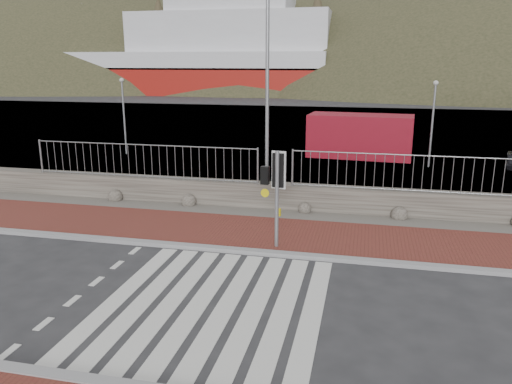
% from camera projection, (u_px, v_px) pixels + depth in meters
% --- Properties ---
extents(ground, '(220.00, 220.00, 0.00)m').
position_uv_depth(ground, '(213.00, 305.00, 10.57)').
color(ground, '#28282B').
rests_on(ground, ground).
extents(sidewalk_far, '(40.00, 3.00, 0.08)m').
position_uv_depth(sidewalk_far, '(258.00, 233.00, 14.81)').
color(sidewalk_far, brown).
rests_on(sidewalk_far, ground).
extents(kerb_far, '(40.00, 0.25, 0.12)m').
position_uv_depth(kerb_far, '(246.00, 251.00, 13.39)').
color(kerb_far, gray).
rests_on(kerb_far, ground).
extents(zebra_crossing, '(4.62, 5.60, 0.01)m').
position_uv_depth(zebra_crossing, '(213.00, 304.00, 10.57)').
color(zebra_crossing, silver).
rests_on(zebra_crossing, ground).
extents(gravel_strip, '(40.00, 1.50, 0.06)m').
position_uv_depth(gravel_strip, '(271.00, 214.00, 16.70)').
color(gravel_strip, '#59544C').
rests_on(gravel_strip, ground).
extents(stone_wall, '(40.00, 0.60, 0.90)m').
position_uv_depth(stone_wall, '(275.00, 196.00, 17.34)').
color(stone_wall, '#46413A').
rests_on(stone_wall, ground).
extents(railing, '(18.07, 0.07, 1.22)m').
position_uv_depth(railing, '(275.00, 158.00, 16.85)').
color(railing, gray).
rests_on(railing, stone_wall).
extents(quay, '(120.00, 40.00, 0.50)m').
position_uv_depth(quay, '(326.00, 131.00, 36.90)').
color(quay, '#4C4C4F').
rests_on(quay, ground).
extents(water, '(220.00, 50.00, 0.05)m').
position_uv_depth(water, '(347.00, 98.00, 69.92)').
color(water, '#3F4C54').
rests_on(water, ground).
extents(ferry, '(50.00, 16.00, 20.00)m').
position_uv_depth(ferry, '(192.00, 58.00, 78.49)').
color(ferry, maroon).
rests_on(ferry, ground).
extents(hills_backdrop, '(254.00, 90.00, 100.00)m').
position_uv_depth(hills_backdrop, '(383.00, 208.00, 97.96)').
color(hills_backdrop, '#2C2F1C').
rests_on(hills_backdrop, ground).
extents(traffic_signal_far, '(0.66, 0.29, 2.73)m').
position_uv_depth(traffic_signal_far, '(276.00, 179.00, 13.22)').
color(traffic_signal_far, gray).
rests_on(traffic_signal_far, ground).
extents(streetlight, '(1.55, 0.40, 7.34)m').
position_uv_depth(streetlight, '(271.00, 87.00, 17.22)').
color(streetlight, gray).
rests_on(streetlight, ground).
extents(shipping_container, '(5.58, 2.71, 2.25)m').
position_uv_depth(shipping_container, '(360.00, 136.00, 26.59)').
color(shipping_container, maroon).
rests_on(shipping_container, ground).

